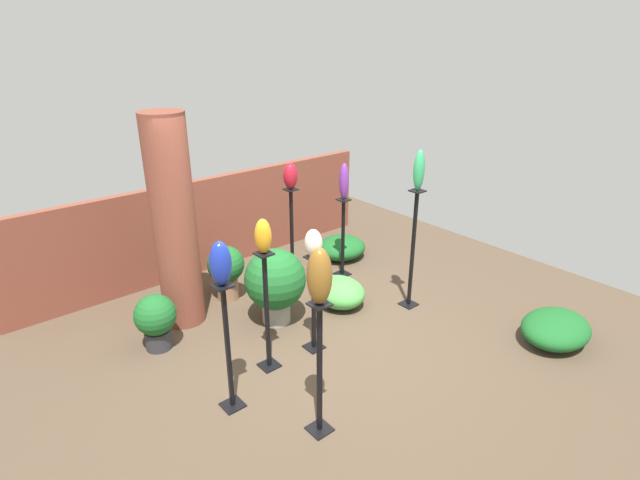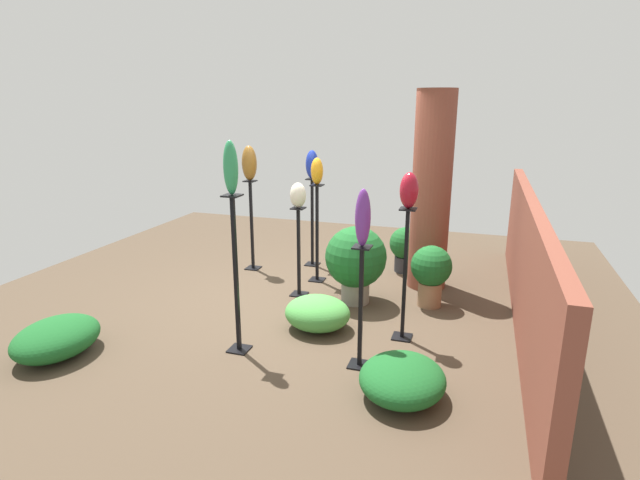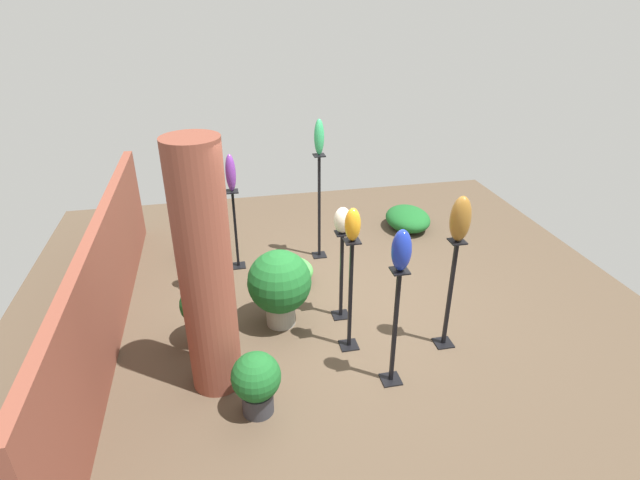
% 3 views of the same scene
% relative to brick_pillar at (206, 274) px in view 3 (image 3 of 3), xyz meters
% --- Properties ---
extents(ground_plane, '(8.00, 8.00, 0.00)m').
position_rel_brick_pillar_xyz_m(ground_plane, '(0.96, -1.44, -1.27)').
color(ground_plane, '#4C3D2D').
extents(brick_wall_back, '(5.60, 0.12, 1.38)m').
position_rel_brick_pillar_xyz_m(brick_wall_back, '(0.96, 1.13, -0.58)').
color(brick_wall_back, brown).
rests_on(brick_wall_back, ground).
extents(brick_pillar, '(0.50, 0.50, 2.54)m').
position_rel_brick_pillar_xyz_m(brick_pillar, '(0.00, 0.00, 0.00)').
color(brick_pillar, brown).
rests_on(brick_pillar, ground).
extents(pedestal_bronze, '(0.20, 0.20, 1.31)m').
position_rel_brick_pillar_xyz_m(pedestal_bronze, '(0.08, -2.51, -0.67)').
color(pedestal_bronze, black).
rests_on(pedestal_bronze, ground).
extents(pedestal_ruby, '(0.20, 0.20, 1.38)m').
position_rel_brick_pillar_xyz_m(pedestal_ruby, '(1.63, -0.06, -0.63)').
color(pedestal_ruby, black).
rests_on(pedestal_ruby, ground).
extents(pedestal_cobalt, '(0.20, 0.20, 1.31)m').
position_rel_brick_pillar_xyz_m(pedestal_cobalt, '(-0.36, -1.73, -0.67)').
color(pedestal_cobalt, black).
rests_on(pedestal_cobalt, ground).
extents(pedestal_ivory, '(0.20, 0.20, 1.14)m').
position_rel_brick_pillar_xyz_m(pedestal_ivory, '(0.84, -1.50, -0.75)').
color(pedestal_ivory, black).
rests_on(pedestal_ivory, ground).
extents(pedestal_jade, '(0.20, 0.20, 1.56)m').
position_rel_brick_pillar_xyz_m(pedestal_jade, '(2.40, -1.56, -0.54)').
color(pedestal_jade, black).
rests_on(pedestal_jade, ground).
extents(pedestal_amber, '(0.20, 0.20, 1.33)m').
position_rel_brick_pillar_xyz_m(pedestal_amber, '(0.26, -1.45, -0.66)').
color(pedestal_amber, black).
rests_on(pedestal_amber, ground).
extents(pedestal_violet, '(0.20, 0.20, 1.16)m').
position_rel_brick_pillar_xyz_m(pedestal_violet, '(2.32, -0.35, -0.74)').
color(pedestal_violet, black).
rests_on(pedestal_violet, ground).
extents(art_vase_bronze, '(0.20, 0.21, 0.49)m').
position_rel_brick_pillar_xyz_m(art_vase_bronze, '(0.08, -2.51, 0.28)').
color(art_vase_bronze, brown).
rests_on(art_vase_bronze, pedestal_bronze).
extents(art_vase_ruby, '(0.20, 0.18, 0.35)m').
position_rel_brick_pillar_xyz_m(art_vase_ruby, '(1.63, -0.06, 0.29)').
color(art_vase_ruby, maroon).
rests_on(art_vase_ruby, pedestal_ruby).
extents(art_vase_cobalt, '(0.19, 0.18, 0.41)m').
position_rel_brick_pillar_xyz_m(art_vase_cobalt, '(-0.36, -1.73, 0.24)').
color(art_vase_cobalt, '#192D9E').
rests_on(art_vase_cobalt, pedestal_cobalt).
extents(art_vase_ivory, '(0.18, 0.20, 0.31)m').
position_rel_brick_pillar_xyz_m(art_vase_ivory, '(0.84, -1.50, 0.02)').
color(art_vase_ivory, beige).
rests_on(art_vase_ivory, pedestal_ivory).
extents(art_vase_jade, '(0.13, 0.14, 0.49)m').
position_rel_brick_pillar_xyz_m(art_vase_jade, '(2.40, -1.56, 0.54)').
color(art_vase_jade, '#2D9356').
rests_on(art_vase_jade, pedestal_jade).
extents(art_vase_amber, '(0.17, 0.16, 0.35)m').
position_rel_brick_pillar_xyz_m(art_vase_amber, '(0.26, -1.45, 0.24)').
color(art_vase_amber, orange).
rests_on(art_vase_amber, pedestal_amber).
extents(art_vase_violet, '(0.13, 0.14, 0.51)m').
position_rel_brick_pillar_xyz_m(art_vase_violet, '(2.32, -0.35, 0.15)').
color(art_vase_violet, '#6B2D8C').
rests_on(art_vase_violet, pedestal_violet).
extents(potted_plant_near_pillar, '(0.74, 0.74, 0.95)m').
position_rel_brick_pillar_xyz_m(potted_plant_near_pillar, '(0.84, -0.77, -0.72)').
color(potted_plant_near_pillar, gray).
rests_on(potted_plant_near_pillar, ground).
extents(potted_plant_mid_right, '(0.49, 0.49, 0.75)m').
position_rel_brick_pillar_xyz_m(potted_plant_mid_right, '(0.68, 0.12, -0.83)').
color(potted_plant_mid_right, '#936B4C').
rests_on(potted_plant_mid_right, ground).
extents(potted_plant_front_left, '(0.46, 0.46, 0.65)m').
position_rel_brick_pillar_xyz_m(potted_plant_front_left, '(-0.50, -0.36, -0.90)').
color(potted_plant_front_left, '#2D2D33').
rests_on(potted_plant_front_left, ground).
extents(foliage_bed_east, '(0.62, 0.71, 0.37)m').
position_rel_brick_pillar_xyz_m(foliage_bed_east, '(1.70, -0.97, -1.09)').
color(foliage_bed_east, '#479942').
rests_on(foliage_bed_east, ground).
extents(foliage_bed_west, '(0.88, 0.71, 0.35)m').
position_rel_brick_pillar_xyz_m(foliage_bed_west, '(3.03, -3.19, -1.09)').
color(foliage_bed_west, '#195923').
rests_on(foliage_bed_west, ground).
extents(foliage_bed_center, '(0.78, 0.72, 0.34)m').
position_rel_brick_pillar_xyz_m(foliage_bed_center, '(2.72, 0.11, -1.10)').
color(foliage_bed_center, '#195923').
rests_on(foliage_bed_center, ground).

